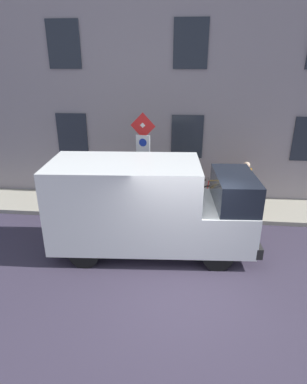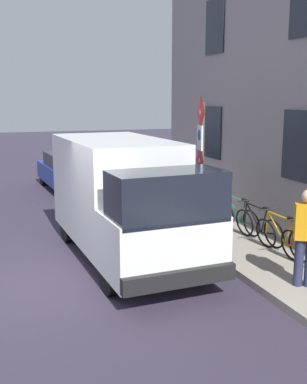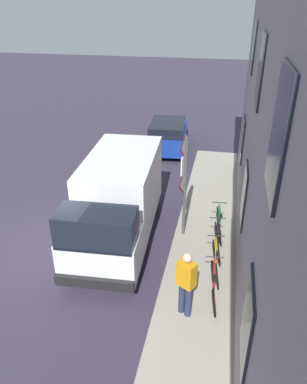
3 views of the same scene
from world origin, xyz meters
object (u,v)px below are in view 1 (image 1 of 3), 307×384
(sign_post_stacked, at_px, (143,153))
(bicycle_orange, at_px, (195,192))
(pedestrian, at_px, (244,185))
(bicycle_red, at_px, (221,193))
(bicycle_black, at_px, (169,191))
(delivery_van, at_px, (148,205))
(bicycle_green, at_px, (143,190))

(sign_post_stacked, xyz_separation_m, bicycle_orange, (1.13, -1.69, -1.69))
(pedestrian, bearing_deg, bicycle_red, -14.48)
(bicycle_orange, height_order, bicycle_black, same)
(sign_post_stacked, relative_size, pedestrian, 1.85)
(sign_post_stacked, distance_m, bicycle_orange, 2.64)
(bicycle_black, bearing_deg, bicycle_red, 173.11)
(delivery_van, distance_m, bicycle_orange, 3.42)
(bicycle_red, relative_size, bicycle_black, 1.00)
(delivery_van, xyz_separation_m, bicycle_green, (3.04, 0.53, -0.82))
(sign_post_stacked, distance_m, bicycle_red, 3.32)
(bicycle_black, distance_m, pedestrian, 2.64)
(sign_post_stacked, height_order, bicycle_red, sign_post_stacked)
(delivery_van, distance_m, pedestrian, 3.79)
(bicycle_green, distance_m, pedestrian, 3.53)
(sign_post_stacked, bearing_deg, bicycle_green, 8.46)
(sign_post_stacked, xyz_separation_m, bicycle_green, (1.13, 0.17, -1.69))
(sign_post_stacked, height_order, delivery_van, sign_post_stacked)
(delivery_van, bearing_deg, sign_post_stacked, 97.20)
(pedestrian, bearing_deg, bicycle_orange, 7.91)
(delivery_van, bearing_deg, bicycle_red, 49.91)
(bicycle_red, xyz_separation_m, bicycle_orange, (-0.00, 0.93, 0.00))
(bicycle_orange, bearing_deg, bicycle_black, -7.13)
(delivery_van, relative_size, bicycle_red, 3.17)
(delivery_van, bearing_deg, bicycle_green, 96.38)
(delivery_van, height_order, bicycle_black, delivery_van)
(sign_post_stacked, bearing_deg, bicycle_orange, -56.20)
(bicycle_red, xyz_separation_m, pedestrian, (-0.61, -0.64, 0.56))
(sign_post_stacked, relative_size, bicycle_orange, 1.85)
(pedestrian, bearing_deg, sign_post_stacked, 38.28)
(delivery_van, xyz_separation_m, bicycle_red, (3.04, -2.26, -0.82))
(sign_post_stacked, bearing_deg, delivery_van, -169.33)
(bicycle_orange, height_order, bicycle_green, same)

